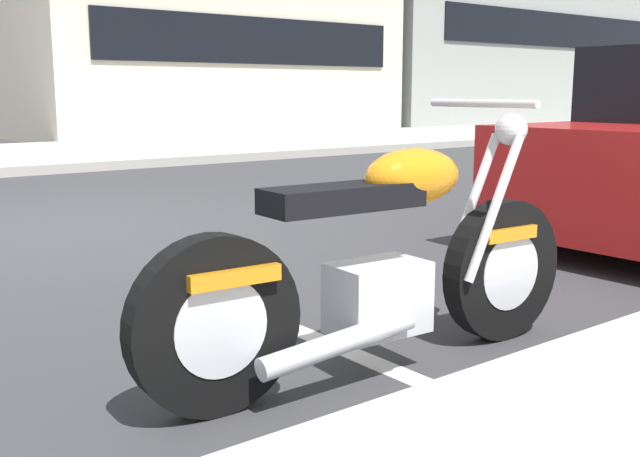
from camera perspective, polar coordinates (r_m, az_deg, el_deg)
ground_plane at (r=6.76m, az=-19.16°, el=-0.14°), size 260.00×260.00×0.00m
sidewalk_far_curb at (r=19.39m, az=9.01°, el=7.00°), size 120.00×5.00×0.14m
parking_stall_stripe at (r=3.45m, az=2.27°, el=-9.35°), size 0.12×2.20×0.01m
parked_motorcycle at (r=3.14m, az=4.77°, el=-3.07°), size 2.18×0.62×1.13m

